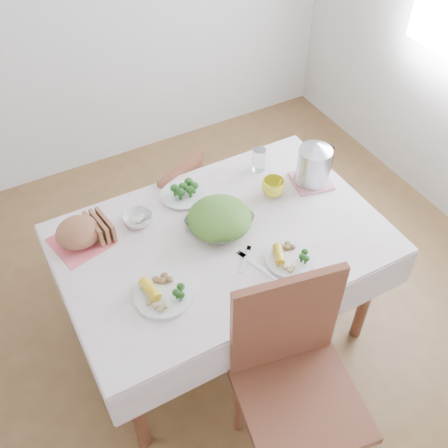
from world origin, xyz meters
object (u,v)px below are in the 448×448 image
dinner_plate_left (164,295)px  chair_near (299,409)px  chair_far (162,200)px  dinner_plate_right (289,259)px  salad_bowl (220,223)px  dining_table (222,288)px  electric_kettle (314,164)px  yellow_mug (273,187)px

dinner_plate_left → chair_near: bearing=-61.0°
chair_far → dinner_plate_right: 1.02m
salad_bowl → dinner_plate_right: size_ratio=1.27×
salad_bowl → dining_table: bearing=-105.9°
salad_bowl → electric_kettle: size_ratio=1.20×
dining_table → dinner_plate_left: bearing=-154.3°
dining_table → electric_kettle: bearing=11.5°
yellow_mug → electric_kettle: 0.24m
dinner_plate_left → salad_bowl: bearing=31.2°
salad_bowl → yellow_mug: bearing=13.2°
chair_near → yellow_mug: 1.06m
dining_table → salad_bowl: size_ratio=4.90×
dining_table → dinner_plate_left: size_ratio=5.52×
yellow_mug → chair_far: bearing=126.7°
chair_near → dinner_plate_left: (-0.32, 0.58, 0.31)m
yellow_mug → dinner_plate_left: bearing=-156.7°
yellow_mug → electric_kettle: (0.22, -0.02, 0.08)m
chair_far → electric_kettle: (0.62, -0.56, 0.42)m
dinner_plate_left → dining_table: bearing=25.7°
dinner_plate_right → electric_kettle: size_ratio=0.95×
electric_kettle → salad_bowl: bearing=-171.5°
chair_near → dinner_plate_right: bearing=73.9°
salad_bowl → dinner_plate_left: 0.46m
chair_near → dinner_plate_left: chair_near is taller
chair_near → salad_bowl: chair_near is taller
chair_near → dinner_plate_left: size_ratio=4.19×
dinner_plate_left → electric_kettle: electric_kettle is taller
salad_bowl → dinner_plate_left: size_ratio=1.13×
dinner_plate_right → dining_table: bearing=125.7°
salad_bowl → electric_kettle: electric_kettle is taller
dining_table → dinner_plate_right: bearing=-54.3°
chair_near → electric_kettle: electric_kettle is taller
chair_near → salad_bowl: bearing=95.7°
salad_bowl → yellow_mug: 0.36m
dining_table → chair_far: (-0.03, 0.67, 0.09)m
dining_table → salad_bowl: 0.43m
yellow_mug → electric_kettle: electric_kettle is taller
dining_table → dinner_plate_right: 0.52m
chair_far → dinner_plate_right: size_ratio=3.55×
electric_kettle → dinner_plate_right: bearing=-133.1°
salad_bowl → dinner_plate_left: salad_bowl is taller
dining_table → salad_bowl: bearing=74.1°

